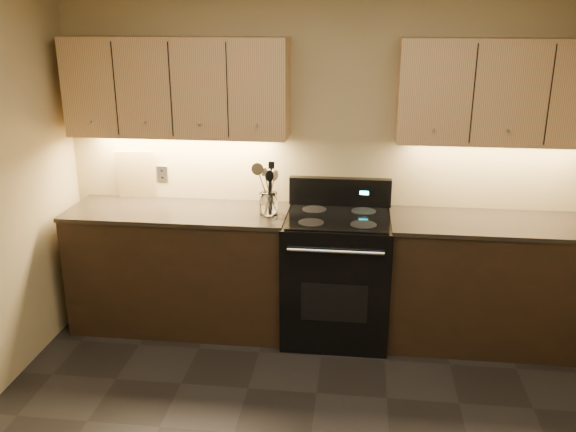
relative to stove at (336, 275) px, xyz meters
name	(u,v)px	position (x,y,z in m)	size (l,w,h in m)	color
wall_back	(330,155)	(-0.08, 0.32, 0.82)	(4.00, 0.04, 2.60)	tan
counter_left	(181,268)	(-1.18, 0.02, -0.01)	(1.62, 0.62, 0.93)	black
counter_right	(490,283)	(1.10, 0.02, -0.01)	(1.46, 0.62, 0.93)	black
stove	(336,275)	(0.00, 0.00, 0.00)	(0.76, 0.68, 1.14)	black
upper_cab_left	(177,87)	(-1.18, 0.17, 1.32)	(1.60, 0.30, 0.70)	tan
upper_cab_right	(506,92)	(1.10, 0.17, 1.32)	(1.44, 0.30, 0.70)	tan
outlet_plate	(162,174)	(-1.38, 0.31, 0.64)	(0.09, 0.01, 0.12)	#B2B5BA
utensil_crock	(268,204)	(-0.50, -0.01, 0.53)	(0.15, 0.15, 0.16)	white
cutting_board	(136,174)	(-1.58, 0.29, 0.64)	(0.30, 0.02, 0.38)	tan
wooden_spoon	(265,192)	(-0.52, -0.02, 0.62)	(0.06, 0.06, 0.31)	tan
black_spoon	(269,190)	(-0.50, 0.01, 0.62)	(0.06, 0.06, 0.31)	black
black_turner	(270,188)	(-0.48, -0.04, 0.66)	(0.08, 0.08, 0.38)	black
steel_spatula	(274,190)	(-0.46, 0.00, 0.63)	(0.08, 0.08, 0.33)	silver
steel_skimmer	(272,189)	(-0.47, -0.01, 0.64)	(0.09, 0.09, 0.35)	silver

